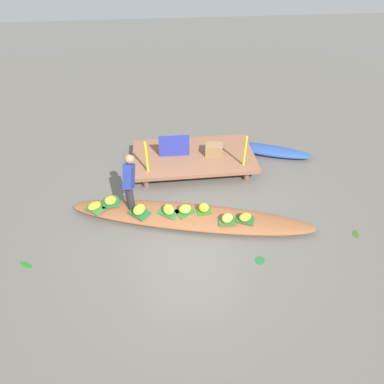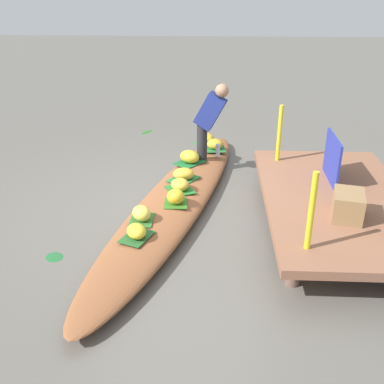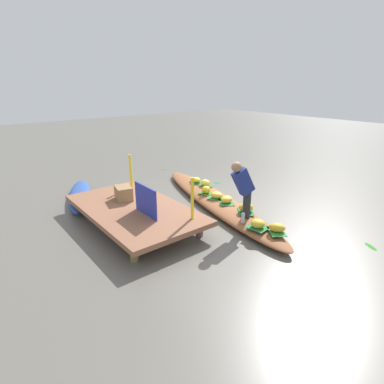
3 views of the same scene
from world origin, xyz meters
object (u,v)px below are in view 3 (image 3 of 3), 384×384
at_px(banana_bunch_3, 205,183).
at_px(produce_crate, 124,193).
at_px(moored_boat, 80,195).
at_px(vendor_boat, 215,201).
at_px(banana_bunch_7, 246,207).
at_px(banana_bunch_1, 227,199).
at_px(water_bottle, 243,218).
at_px(banana_bunch_5, 258,223).
at_px(banana_bunch_6, 196,180).
at_px(vendor_person, 243,186).
at_px(market_banner, 146,201).
at_px(banana_bunch_2, 217,195).
at_px(banana_bunch_4, 206,190).
at_px(banana_bunch_0, 277,228).

bearing_deg(banana_bunch_3, produce_crate, 87.54).
distance_m(moored_boat, produce_crate, 1.74).
distance_m(vendor_boat, moored_boat, 3.47).
height_order(vendor_boat, banana_bunch_7, banana_bunch_7).
height_order(banana_bunch_1, banana_bunch_7, banana_bunch_7).
height_order(moored_boat, water_bottle, water_bottle).
height_order(vendor_boat, water_bottle, water_bottle).
bearing_deg(water_bottle, banana_bunch_5, -172.47).
relative_size(banana_bunch_6, banana_bunch_7, 0.85).
relative_size(moored_boat, produce_crate, 5.61).
relative_size(vendor_person, market_banner, 1.53).
xyz_separation_m(banana_bunch_7, market_banner, (0.91, 1.90, 0.35)).
height_order(banana_bunch_1, banana_bunch_5, banana_bunch_5).
bearing_deg(vendor_person, banana_bunch_2, -18.12).
xyz_separation_m(banana_bunch_3, banana_bunch_4, (-0.45, 0.36, 0.01)).
xyz_separation_m(banana_bunch_4, water_bottle, (-1.71, 0.53, 0.00)).
xyz_separation_m(vendor_boat, banana_bunch_4, (0.30, 0.04, 0.21)).
relative_size(banana_bunch_2, vendor_person, 0.23).
relative_size(vendor_boat, banana_bunch_4, 24.28).
distance_m(banana_bunch_2, vendor_person, 1.34).
bearing_deg(vendor_boat, banana_bunch_7, -172.92).
xyz_separation_m(banana_bunch_0, banana_bunch_7, (0.98, -0.25, 0.02)).
bearing_deg(moored_boat, banana_bunch_3, -99.89).
xyz_separation_m(vendor_boat, produce_crate, (0.85, 1.99, 0.42)).
distance_m(banana_bunch_0, banana_bunch_5, 0.36).
relative_size(banana_bunch_5, water_bottle, 1.35).
bearing_deg(vendor_person, produce_crate, 36.79).
height_order(vendor_boat, banana_bunch_2, banana_bunch_2).
relative_size(banana_bunch_0, market_banner, 0.39).
height_order(vendor_boat, vendor_person, vendor_person).
height_order(banana_bunch_5, banana_bunch_7, banana_bunch_7).
xyz_separation_m(banana_bunch_5, vendor_person, (0.50, -0.09, 0.60)).
relative_size(vendor_boat, banana_bunch_1, 18.12).
bearing_deg(market_banner, banana_bunch_3, -67.21).
height_order(banana_bunch_7, produce_crate, produce_crate).
relative_size(banana_bunch_0, banana_bunch_5, 1.12).
bearing_deg(banana_bunch_2, water_bottle, 158.62).
bearing_deg(banana_bunch_4, market_banner, 103.77).
bearing_deg(banana_bunch_1, banana_bunch_4, -3.54).
height_order(banana_bunch_1, market_banner, market_banner).
xyz_separation_m(banana_bunch_0, banana_bunch_5, (0.33, 0.14, 0.00)).
distance_m(banana_bunch_3, banana_bunch_7, 1.90).
relative_size(banana_bunch_2, produce_crate, 0.62).
height_order(moored_boat, banana_bunch_7, banana_bunch_7).
relative_size(vendor_boat, market_banner, 6.91).
height_order(vendor_boat, banana_bunch_4, banana_bunch_4).
xyz_separation_m(moored_boat, banana_bunch_4, (-2.18, -2.39, 0.21)).
bearing_deg(moored_boat, vendor_person, -129.55).
xyz_separation_m(banana_bunch_6, market_banner, (-1.33, 2.37, 0.38)).
xyz_separation_m(vendor_boat, moored_boat, (2.48, 2.43, -0.00)).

